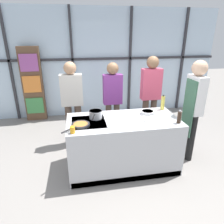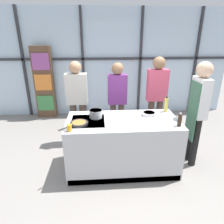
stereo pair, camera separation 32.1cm
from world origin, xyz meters
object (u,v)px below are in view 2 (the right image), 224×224
at_px(spectator_center_right, 157,94).
at_px(juice_glass_near, 69,128).
at_px(chef, 198,107).
at_px(spectator_far_left, 77,98).
at_px(spectator_center_left, 117,97).
at_px(oil_bottle, 166,105).
at_px(frying_pan, 79,123).
at_px(white_plate, 148,120).
at_px(saucepan, 96,114).
at_px(pepper_grinder, 180,120).
at_px(mixing_bowl, 149,114).

distance_m(spectator_center_right, juice_glass_near, 2.06).
xyz_separation_m(chef, spectator_far_left, (-2.03, 0.91, -0.09)).
xyz_separation_m(spectator_center_left, oil_bottle, (0.79, -0.65, 0.05)).
distance_m(frying_pan, white_plate, 1.09).
distance_m(saucepan, white_plate, 0.85).
bearing_deg(white_plate, spectator_center_left, 111.33).
xyz_separation_m(spectator_center_right, frying_pan, (-1.49, -1.09, -0.12)).
bearing_deg(oil_bottle, spectator_center_left, 140.83).
height_order(chef, saucepan, chef).
height_order(spectator_center_right, pepper_grinder, spectator_center_right).
distance_m(saucepan, oil_bottle, 1.24).
bearing_deg(white_plate, frying_pan, -176.08).
height_order(spectator_center_left, white_plate, spectator_center_left).
relative_size(spectator_center_left, frying_pan, 4.08).
relative_size(white_plate, pepper_grinder, 1.23).
xyz_separation_m(spectator_center_right, pepper_grinder, (-0.00, -1.24, -0.04)).
bearing_deg(pepper_grinder, mixing_bowl, 129.02).
bearing_deg(spectator_center_right, chef, 114.91).
relative_size(spectator_center_right, frying_pan, 4.34).
xyz_separation_m(mixing_bowl, pepper_grinder, (0.35, -0.43, 0.06)).
bearing_deg(chef, oil_bottle, 58.51).
bearing_deg(white_plate, chef, 7.34).
height_order(spectator_center_right, frying_pan, spectator_center_right).
bearing_deg(spectator_center_right, white_plate, 68.28).
bearing_deg(spectator_center_left, mixing_bowl, 119.25).
relative_size(spectator_far_left, juice_glass_near, 17.13).
bearing_deg(frying_pan, spectator_far_left, 96.25).
relative_size(saucepan, juice_glass_near, 3.95).
relative_size(mixing_bowl, oil_bottle, 0.86).
bearing_deg(white_plate, juice_glass_near, -166.91).
distance_m(spectator_center_left, juice_glass_near, 1.52).
relative_size(chef, frying_pan, 4.40).
relative_size(frying_pan, juice_glass_near, 4.11).
bearing_deg(spectator_center_right, juice_glass_near, 39.06).
bearing_deg(pepper_grinder, oil_bottle, 90.96).
bearing_deg(spectator_center_left, spectator_center_right, -180.00).
height_order(chef, pepper_grinder, chef).
xyz_separation_m(saucepan, white_plate, (0.83, -0.18, -0.06)).
height_order(spectator_center_left, spectator_center_right, spectator_center_right).
bearing_deg(spectator_far_left, white_plate, 139.70).
bearing_deg(mixing_bowl, juice_glass_near, -158.90).
relative_size(chef, juice_glass_near, 18.07).
distance_m(oil_bottle, juice_glass_near, 1.72).
distance_m(spectator_far_left, saucepan, 0.92).
relative_size(chef, oil_bottle, 6.57).
relative_size(saucepan, pepper_grinder, 1.81).
xyz_separation_m(frying_pan, mixing_bowl, (1.14, 0.28, 0.01)).
distance_m(oil_bottle, pepper_grinder, 0.60).
xyz_separation_m(spectator_center_right, juice_glass_near, (-1.60, -1.30, -0.09)).
relative_size(spectator_center_right, white_plate, 6.63).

